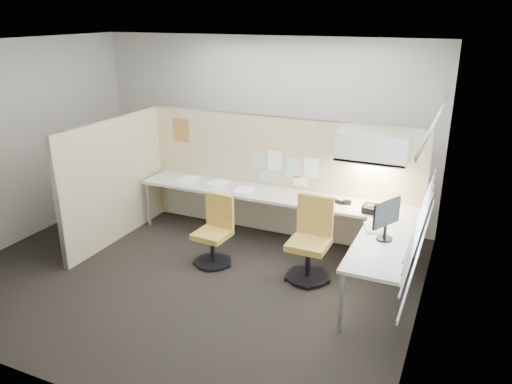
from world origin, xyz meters
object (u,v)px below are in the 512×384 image
at_px(chair_left, 215,233).
at_px(chair_right, 310,242).
at_px(monitor, 386,218).
at_px(phone, 371,209).
at_px(desk, 291,209).

height_order(chair_left, chair_right, chair_right).
bearing_deg(monitor, phone, 49.85).
bearing_deg(phone, monitor, -62.55).
bearing_deg(chair_right, desk, 128.48).
relative_size(chair_left, chair_right, 0.89).
bearing_deg(monitor, desk, 89.10).
bearing_deg(chair_left, chair_right, 10.66).
distance_m(monitor, phone, 0.83).
xyz_separation_m(desk, chair_left, (-0.78, -0.75, -0.18)).
bearing_deg(phone, chair_right, -128.78).
xyz_separation_m(chair_right, monitor, (0.89, -0.12, 0.52)).
relative_size(desk, monitor, 8.65).
relative_size(chair_left, monitor, 1.95).
relative_size(desk, chair_left, 4.44).
bearing_deg(chair_right, chair_left, -173.28).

